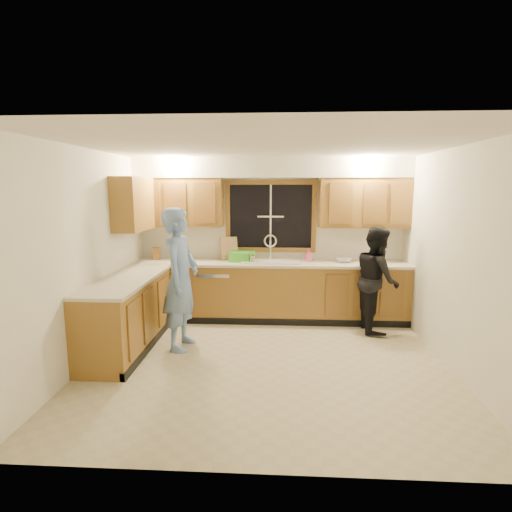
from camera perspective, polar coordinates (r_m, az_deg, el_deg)
The scene contains 26 objects.
floor at distance 4.92m, azimuth 1.54°, elevation -14.87°, with size 4.20×4.20×0.00m, color #C1B794.
ceiling at distance 4.50m, azimuth 1.69°, elevation 15.49°, with size 4.20×4.20×0.00m, color white.
wall_back at distance 6.43m, azimuth 2.09°, elevation 2.55°, with size 4.20×4.20×0.00m, color white.
wall_left at distance 5.06m, azimuth -22.90°, elevation -0.12°, with size 3.80×3.80×0.00m, color white.
wall_right at distance 4.96m, azimuth 26.67°, elevation -0.58°, with size 3.80×3.80×0.00m, color white.
base_cabinets_back at distance 6.28m, azimuth 1.99°, elevation -5.14°, with size 4.20×0.60×0.88m, color olive.
base_cabinets_left at distance 5.44m, azimuth -17.85°, elevation -7.97°, with size 0.60×1.90×0.88m, color olive.
countertop_back at distance 6.17m, azimuth 2.01°, elevation -1.04°, with size 4.20×0.63×0.04m, color beige.
countertop_left at distance 5.31m, azimuth -17.95°, elevation -3.24°, with size 0.63×1.90×0.04m, color beige.
upper_cabinets_left at distance 6.41m, azimuth -10.87°, elevation 7.52°, with size 1.35×0.33×0.75m, color olive.
upper_cabinets_right at distance 6.35m, azimuth 15.16°, elevation 7.35°, with size 1.35×0.33×0.75m, color olive.
upper_cabinets_return at distance 5.97m, azimuth -17.11°, elevation 7.13°, with size 0.33×0.90×0.75m, color olive.
soffit at distance 6.21m, azimuth 2.12°, elevation 12.47°, with size 4.20×0.35×0.30m, color white.
window_frame at distance 6.38m, azimuth 2.11°, elevation 5.66°, with size 1.44×0.03×1.14m.
sink at distance 6.19m, azimuth 2.01°, elevation -1.33°, with size 0.86×0.52×0.57m.
dishwasher at distance 6.36m, azimuth -5.73°, elevation -5.29°, with size 0.60×0.56×0.82m, color white.
stove at distance 4.93m, azimuth -20.24°, elevation -9.79°, with size 0.58×0.75×0.90m, color white.
man at distance 5.15m, azimuth -10.71°, elevation -3.26°, with size 0.66×0.43×1.81m, color #698EC7.
woman at distance 5.98m, azimuth 16.86°, elevation -3.18°, with size 0.74×0.57×1.52m, color black.
knife_block at distance 6.55m, azimuth -14.05°, elevation 0.36°, with size 0.11×0.09×0.20m, color brown.
cutting_board at distance 6.36m, azimuth -3.85°, elevation 1.11°, with size 0.27×0.02×0.36m, color tan.
dish_crate at distance 6.21m, azimuth -2.02°, elevation -0.05°, with size 0.33×0.31×0.15m, color green.
soap_bottle at distance 6.26m, azimuth 7.54°, elevation 0.19°, with size 0.09×0.10×0.21m, color #F55D96.
bowl at distance 6.29m, azimuth 12.41°, elevation -0.61°, with size 0.23×0.23×0.06m, color silver.
can_left at distance 6.06m, azimuth -0.53°, elevation -0.43°, with size 0.07×0.07×0.13m, color beige.
can_right at distance 5.99m, azimuth -0.53°, elevation -0.54°, with size 0.07×0.07×0.13m, color beige.
Camera 1 is at (0.12, -4.48, 2.04)m, focal length 28.00 mm.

